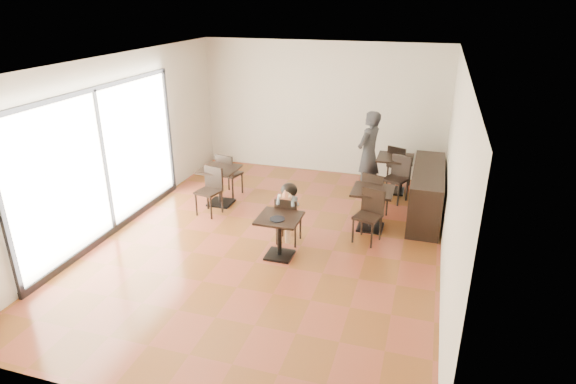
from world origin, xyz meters
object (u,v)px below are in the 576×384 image
at_px(chair_left_a, 230,174).
at_px(chair_back_a, 399,166).
at_px(cafe_table_back, 394,174).
at_px(chair_mid_a, 376,195).
at_px(chair_left_b, 208,192).
at_px(cafe_table_mid, 372,209).
at_px(child_table, 279,237).
at_px(chair_back_b, 396,180).
at_px(child, 289,214).
at_px(chair_mid_b, 368,217).
at_px(adult_patron, 368,154).
at_px(child_chair, 289,219).
at_px(cafe_table_left, 220,186).

relative_size(chair_left_a, chair_back_a, 0.98).
xyz_separation_m(cafe_table_back, chair_mid_a, (-0.23, -1.48, 0.07)).
height_order(chair_left_a, chair_left_b, same).
bearing_deg(cafe_table_mid, child_table, -131.38).
bearing_deg(chair_mid_a, chair_back_b, -91.26).
bearing_deg(child, child_table, -90.00).
bearing_deg(child, cafe_table_back, 62.42).
bearing_deg(chair_mid_b, adult_patron, 115.55).
height_order(child_chair, chair_left_b, chair_left_b).
bearing_deg(cafe_table_back, chair_mid_a, -98.69).
bearing_deg(chair_mid_b, child, -145.21).
relative_size(adult_patron, chair_back_b, 1.90).
xyz_separation_m(child_table, cafe_table_left, (-1.90, 1.78, 0.03)).
height_order(child_table, cafe_table_back, cafe_table_back).
bearing_deg(chair_mid_b, chair_left_a, 174.57).
distance_m(adult_patron, chair_left_b, 3.58).
bearing_deg(chair_mid_a, chair_back_a, -82.29).
bearing_deg(child_table, chair_mid_a, 57.06).
xyz_separation_m(child_table, chair_left_a, (-1.90, 2.33, 0.11)).
bearing_deg(adult_patron, cafe_table_left, -39.26).
height_order(cafe_table_left, chair_mid_a, chair_mid_a).
relative_size(cafe_table_left, chair_left_b, 0.83).
distance_m(cafe_table_left, chair_mid_a, 3.27).
xyz_separation_m(chair_left_a, chair_back_a, (3.56, 1.63, 0.01)).
bearing_deg(chair_left_b, chair_back_b, 38.66).
height_order(cafe_table_left, chair_mid_b, chair_mid_b).
height_order(cafe_table_mid, cafe_table_left, cafe_table_left).
bearing_deg(cafe_table_back, cafe_table_left, -152.82).
height_order(chair_mid_a, chair_back_a, chair_back_a).
height_order(cafe_table_mid, chair_mid_a, chair_mid_a).
bearing_deg(chair_mid_a, chair_mid_b, 107.09).
bearing_deg(cafe_table_left, chair_mid_a, 5.29).
distance_m(chair_left_b, chair_back_a, 4.49).
relative_size(adult_patron, chair_mid_a, 1.96).
xyz_separation_m(chair_mid_a, chair_left_a, (-3.25, 0.25, 0.00)).
xyz_separation_m(cafe_table_left, chair_mid_a, (3.25, 0.30, 0.08)).
height_order(child_chair, chair_mid_a, chair_mid_a).
relative_size(child_table, cafe_table_left, 0.93).
relative_size(cafe_table_back, chair_back_b, 0.83).
relative_size(chair_left_a, chair_left_b, 1.00).
xyz_separation_m(cafe_table_left, chair_left_a, (0.00, 0.55, 0.08)).
height_order(child, cafe_table_back, child).
distance_m(child, chair_mid_a, 2.04).
relative_size(cafe_table_mid, cafe_table_left, 1.00).
bearing_deg(adult_patron, chair_back_b, 92.67).
height_order(cafe_table_mid, chair_back_a, chair_back_a).
height_order(cafe_table_left, chair_back_a, chair_back_a).
height_order(child_chair, cafe_table_left, child_chair).
height_order(chair_mid_b, chair_left_b, chair_left_b).
xyz_separation_m(child, chair_left_a, (-1.90, 1.78, -0.08)).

